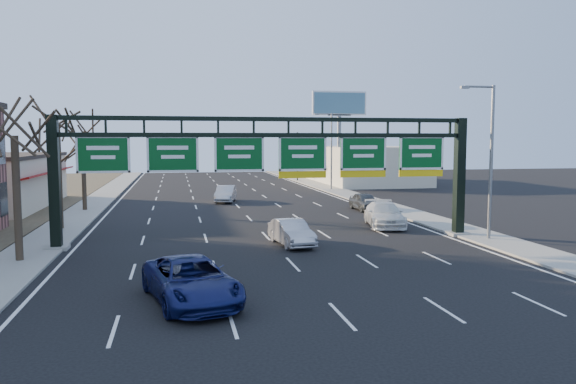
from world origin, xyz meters
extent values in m
plane|color=black|center=(0.00, 0.00, 0.00)|extent=(160.00, 160.00, 0.00)
cube|color=gray|center=(-12.80, 20.00, 0.06)|extent=(3.00, 120.00, 0.12)
cube|color=gray|center=(12.80, 20.00, 0.06)|extent=(3.00, 120.00, 0.12)
cube|color=white|center=(0.00, 20.00, 0.01)|extent=(21.60, 120.00, 0.01)
cube|color=black|center=(-11.70, 8.00, 3.60)|extent=(0.55, 0.55, 7.20)
cube|color=gray|center=(-11.70, 8.00, 0.10)|extent=(1.20, 1.20, 0.20)
cube|color=black|center=(11.70, 8.00, 3.60)|extent=(0.55, 0.55, 7.20)
cube|color=gray|center=(11.70, 8.00, 0.10)|extent=(1.20, 1.20, 0.20)
cube|color=black|center=(0.00, 8.00, 7.05)|extent=(23.40, 0.25, 0.25)
cube|color=black|center=(0.00, 8.00, 6.15)|extent=(23.40, 0.25, 0.25)
cube|color=#054919|center=(-9.17, 8.00, 5.10)|extent=(2.80, 0.10, 2.00)
cube|color=#054919|center=(-5.50, 8.00, 5.10)|extent=(2.80, 0.10, 2.00)
cube|color=#054919|center=(-1.83, 8.00, 5.10)|extent=(2.80, 0.10, 2.00)
cube|color=#054919|center=(1.83, 8.00, 5.10)|extent=(2.80, 0.10, 2.00)
cube|color=yellow|center=(1.83, 8.00, 3.88)|extent=(2.80, 0.10, 0.40)
cube|color=#054919|center=(5.50, 8.00, 5.10)|extent=(2.80, 0.10, 2.00)
cube|color=yellow|center=(5.50, 8.00, 3.88)|extent=(2.80, 0.10, 0.40)
cube|color=#054919|center=(9.17, 8.00, 5.10)|extent=(2.80, 0.10, 2.00)
cube|color=yellow|center=(9.17, 8.00, 3.88)|extent=(2.80, 0.10, 0.40)
cube|color=maroon|center=(-16.40, 29.00, 3.00)|extent=(1.20, 18.00, 0.40)
cube|color=beige|center=(20.00, 50.00, 2.50)|extent=(12.00, 20.00, 5.00)
cylinder|color=#2F261A|center=(-12.80, 5.00, 3.16)|extent=(0.36, 0.36, 6.08)
cylinder|color=#2F261A|center=(-12.80, 15.00, 3.54)|extent=(0.36, 0.36, 6.84)
cylinder|color=#2F261A|center=(-12.80, 25.00, 3.35)|extent=(0.36, 0.36, 6.46)
cylinder|color=slate|center=(12.60, 6.00, 4.62)|extent=(0.20, 0.20, 9.00)
cylinder|color=slate|center=(11.70, 6.00, 9.02)|extent=(1.80, 0.12, 0.12)
cube|color=slate|center=(10.80, 6.00, 8.97)|extent=(0.50, 0.22, 0.15)
cylinder|color=slate|center=(12.60, 40.00, 4.62)|extent=(0.20, 0.20, 9.00)
cylinder|color=slate|center=(11.70, 40.00, 9.02)|extent=(1.80, 0.12, 0.12)
cube|color=slate|center=(10.80, 40.00, 8.97)|extent=(0.50, 0.22, 0.15)
cylinder|color=slate|center=(15.00, 45.00, 4.50)|extent=(0.50, 0.50, 9.00)
cube|color=slate|center=(15.00, 45.00, 9.00)|extent=(3.00, 0.30, 0.20)
cube|color=white|center=(15.00, 45.00, 10.50)|extent=(7.00, 0.30, 3.00)
cube|color=teal|center=(15.00, 44.80, 10.50)|extent=(6.60, 0.05, 2.60)
cylinder|color=black|center=(11.80, 55.00, 3.50)|extent=(0.18, 0.18, 7.00)
cylinder|color=black|center=(8.00, 55.00, 6.80)|extent=(7.60, 0.14, 0.14)
imported|color=black|center=(6.00, 55.00, 6.00)|extent=(0.20, 0.20, 1.00)
imported|color=black|center=(2.00, 55.00, 6.00)|extent=(0.54, 0.54, 1.62)
imported|color=#121952|center=(-4.89, -3.38, 0.81)|extent=(3.93, 6.26, 1.61)
imported|color=#A7A6AB|center=(0.94, 6.81, 0.72)|extent=(2.06, 4.50, 1.43)
imported|color=silver|center=(8.54, 12.30, 0.81)|extent=(3.34, 5.95, 1.63)
imported|color=#414446|center=(10.17, 20.98, 0.73)|extent=(1.79, 4.34, 1.47)
imported|color=#AEAEB3|center=(-0.73, 29.59, 0.77)|extent=(2.55, 4.92, 1.54)
camera|label=1|loc=(-5.37, -23.57, 5.87)|focal=35.00mm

